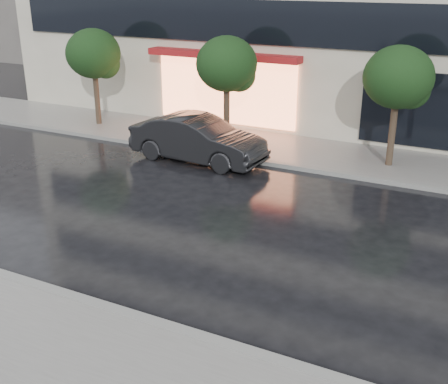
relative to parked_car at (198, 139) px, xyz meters
The scene contains 9 objects.
ground 8.39m from the parked_car, 69.04° to the right, with size 120.00×120.00×0.00m, color black.
sidewalk_near 11.47m from the parked_car, 74.86° to the right, with size 60.00×4.50×0.12m, color slate.
sidewalk_far 3.93m from the parked_car, 39.29° to the left, with size 60.00×3.50×0.12m, color slate.
curb_near 9.32m from the parked_car, 71.24° to the right, with size 60.00×0.25×0.14m, color gray.
curb_far 3.15m from the parked_car, 13.11° to the left, with size 60.00×0.25×0.14m, color gray.
tree_far_west 6.70m from the parked_car, 159.48° to the left, with size 2.20×2.20×3.99m.
tree_mid_west 3.09m from the parked_car, 88.70° to the left, with size 2.20×2.20×3.99m.
tree_mid_east 6.79m from the parked_car, 20.20° to the left, with size 2.20×2.20×3.99m.
parked_car is the anchor object (origin of this frame).
Camera 1 is at (6.07, -8.16, 6.08)m, focal length 45.00 mm.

